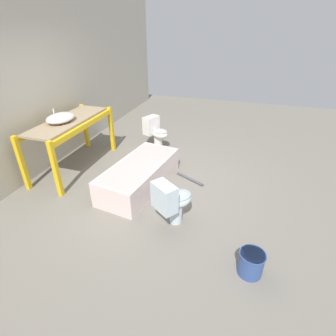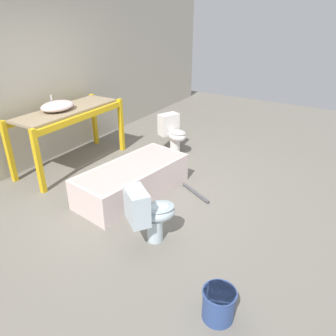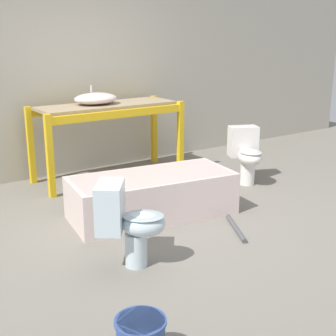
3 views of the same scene
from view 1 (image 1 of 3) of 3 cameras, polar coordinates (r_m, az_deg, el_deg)
The scene contains 9 objects.
ground_plane at distance 4.43m, azimuth -5.06°, elevation -4.50°, with size 12.00×12.00×0.00m, color slate.
warehouse_wall_rear at distance 4.97m, azimuth -29.58°, elevation 15.79°, with size 10.80×0.08×3.20m.
shelving_rack at distance 5.05m, azimuth -20.63°, elevation 8.20°, with size 1.85×0.71×0.95m.
sink_basin at distance 4.91m, azimuth -22.37°, elevation 10.07°, with size 0.54×0.42×0.22m.
bathtub_main at distance 4.38m, azimuth -6.22°, elevation -1.19°, with size 1.71×0.93×0.43m.
toilet_near at distance 3.49m, azimuth 0.91°, elevation -7.05°, with size 0.61×0.56×0.68m.
toilet_far at distance 5.69m, azimuth -2.71°, elevation 8.05°, with size 0.49×0.61×0.68m.
bucket_white at distance 3.19m, azimuth 17.61°, elevation -19.07°, with size 0.29×0.29×0.29m.
loose_pipe at distance 4.65m, azimuth 4.75°, elevation -2.36°, with size 0.31×0.54×0.04m.
Camera 1 is at (-3.37, -1.47, 2.47)m, focal length 28.00 mm.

